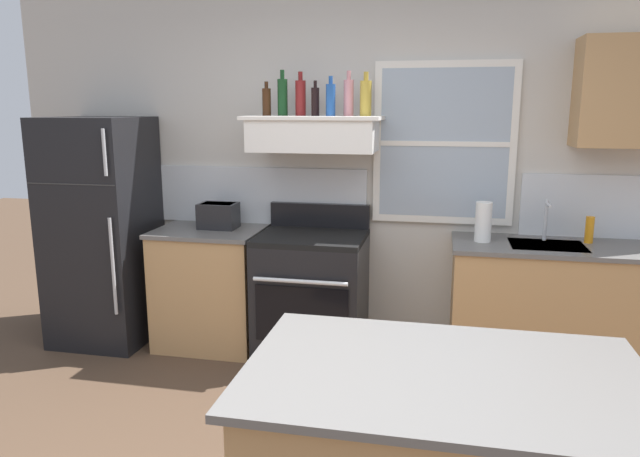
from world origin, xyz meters
The scene contains 18 objects.
back_wall centered at (0.03, 2.23, 1.35)m, with size 5.40×0.11×2.70m.
refrigerator centered at (-1.90, 1.84, 0.87)m, with size 0.70×0.72×1.73m.
counter_left_of_stove centered at (-1.05, 1.90, 0.46)m, with size 0.79×0.63×0.91m.
toaster centered at (-0.99, 1.95, 1.01)m, with size 0.30×0.20×0.19m.
stove_range centered at (-0.25, 1.86, 0.46)m, with size 0.76×0.69×1.09m.
range_hood_shelf centered at (-0.25, 1.96, 1.62)m, with size 0.96×0.52×0.24m.
bottle_brown_stout centered at (-0.60, 1.97, 1.85)m, with size 0.06×0.06×0.24m.
bottle_dark_green_wine centered at (-0.48, 1.98, 1.88)m, with size 0.07×0.07×0.32m.
bottle_red_label_wine centered at (-0.36, 2.00, 1.87)m, with size 0.07×0.07×0.30m.
bottle_balsamic_dark centered at (-0.24, 1.97, 1.85)m, with size 0.06×0.06×0.24m.
bottle_blue_liqueur centered at (-0.13, 1.92, 1.86)m, with size 0.07×0.07×0.27m.
bottle_rose_pink centered at (-0.01, 1.98, 1.87)m, with size 0.07×0.07×0.31m.
bottle_champagne_gold_foil centered at (0.11, 1.97, 1.87)m, with size 0.08×0.08×0.30m.
counter_right_with_sink centered at (1.45, 1.90, 0.46)m, with size 1.43×0.63×0.91m.
sink_faucet centered at (1.35, 2.00, 1.08)m, with size 0.03×0.17×0.28m.
paper_towel_roll centered at (0.93, 1.90, 1.04)m, with size 0.11×0.11×0.27m, color white.
dish_soap_bottle centered at (1.63, 2.00, 1.00)m, with size 0.06×0.06×0.18m, color orange.
upper_cabinet_right centered at (1.80, 2.04, 1.90)m, with size 0.64×0.32×0.70m.
Camera 1 is at (0.65, -2.13, 1.81)m, focal length 32.89 mm.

